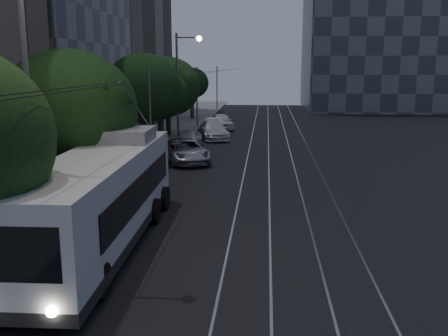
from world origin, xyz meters
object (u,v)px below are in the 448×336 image
pickup_silver (186,151)px  car_white_b (213,130)px  streetlamp_far (182,76)px  car_white_a (188,139)px  trolleybus (102,197)px  streetlamp_near (38,48)px  car_white_d (221,122)px  car_white_c (214,125)px

pickup_silver → car_white_b: size_ratio=1.03×
streetlamp_far → car_white_a: bearing=-75.0°
trolleybus → car_white_a: trolleybus is taller
car_white_a → streetlamp_near: streetlamp_near is taller
car_white_d → streetlamp_far: (-2.54, -7.44, 4.55)m
car_white_c → streetlamp_far: 7.41m
car_white_d → streetlamp_near: (-1.91, -34.76, 5.88)m
trolleybus → car_white_c: size_ratio=3.16×
streetlamp_near → streetlamp_far: bearing=91.3°
trolleybus → car_white_b: (1.15, 25.61, -0.99)m
car_white_d → car_white_a: bearing=-114.3°
car_white_a → trolleybus: bearing=-88.3°
streetlamp_far → trolleybus: bearing=-87.0°
car_white_a → streetlamp_far: bearing=106.2°
car_white_b → pickup_silver: bearing=-110.2°
car_white_a → car_white_d: bearing=84.1°
streetlamp_near → car_white_b: bearing=86.3°
car_white_b → streetlamp_near: size_ratio=0.46×
car_white_a → car_white_b: car_white_b is taller
car_white_c → streetlamp_near: (-1.41, -32.70, 6.00)m
car_white_c → car_white_a: bearing=-106.0°
pickup_silver → car_white_a: (-0.64, 5.26, -0.04)m
trolleybus → car_white_b: bearing=86.0°
car_white_a → streetlamp_far: (-1.10, 4.11, 4.62)m
car_white_c → streetlamp_far: streetlamp_far is taller
trolleybus → car_white_d: size_ratio=2.79×
trolleybus → car_white_d: bearing=86.4°
trolleybus → pickup_silver: bearing=86.9°
car_white_b → trolleybus: bearing=-108.9°
car_white_c → car_white_b: bearing=-95.1°
car_white_b → streetlamp_far: bearing=-175.3°
car_white_b → streetlamp_near: 28.93m
car_white_a → streetlamp_far: size_ratio=0.47×
trolleybus → streetlamp_far: size_ratio=1.45×
car_white_c → streetlamp_near: size_ratio=0.36×
car_white_a → car_white_d: (1.44, 11.55, 0.07)m
pickup_silver → streetlamp_near: size_ratio=0.47×
car_white_b → car_white_d: 6.50m
pickup_silver → car_white_d: size_ratio=1.17×
pickup_silver → car_white_d: 16.84m
car_white_c → streetlamp_near: bearing=-102.8°
car_white_d → streetlamp_far: size_ratio=0.52×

